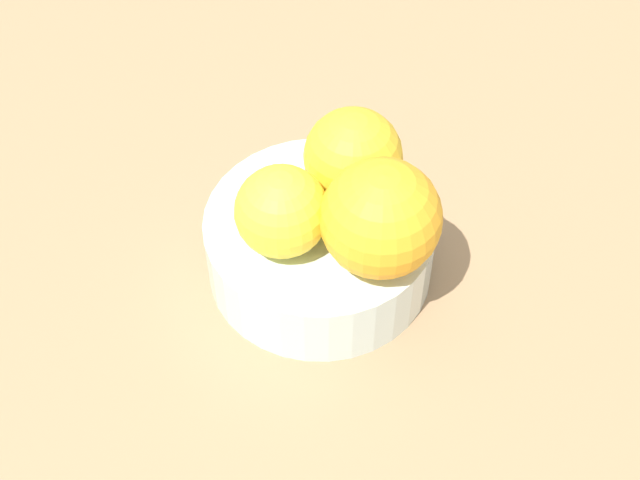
{
  "coord_description": "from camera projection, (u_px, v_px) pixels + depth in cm",
  "views": [
    {
      "loc": [
        -36.1,
        18.05,
        52.15
      ],
      "look_at": [
        0.0,
        0.0,
        3.15
      ],
      "focal_mm": 50.79,
      "sensor_mm": 36.0,
      "label": 1
    }
  ],
  "objects": [
    {
      "name": "ground_plane",
      "position": [
        320.0,
        276.0,
        0.67
      ],
      "size": [
        110.0,
        110.0,
        2.0
      ],
      "primitive_type": "cube",
      "color": "#997551"
    },
    {
      "name": "orange_in_bowl_0",
      "position": [
        381.0,
        218.0,
        0.57
      ],
      "size": [
        7.82,
        7.82,
        7.82
      ],
      "primitive_type": "sphere",
      "color": "#F9A823",
      "rests_on": "fruit_bowl"
    },
    {
      "name": "orange_in_bowl_2",
      "position": [
        282.0,
        212.0,
        0.58
      ],
      "size": [
        6.19,
        6.19,
        6.19
      ],
      "primitive_type": "sphere",
      "color": "yellow",
      "rests_on": "fruit_bowl"
    },
    {
      "name": "orange_in_bowl_1",
      "position": [
        353.0,
        157.0,
        0.61
      ],
      "size": [
        6.77,
        6.77,
        6.77
      ],
      "primitive_type": "sphere",
      "color": "yellow",
      "rests_on": "fruit_bowl"
    },
    {
      "name": "fruit_bowl",
      "position": [
        320.0,
        246.0,
        0.64
      ],
      "size": [
        16.1,
        16.1,
        5.25
      ],
      "color": "silver",
      "rests_on": "ground_plane"
    }
  ]
}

